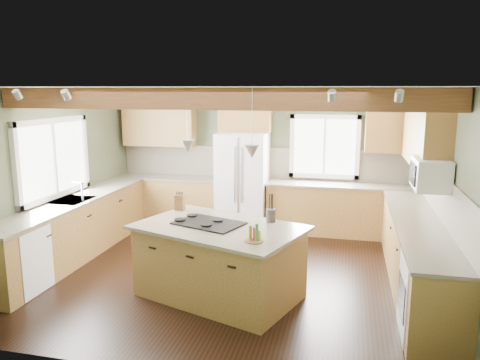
# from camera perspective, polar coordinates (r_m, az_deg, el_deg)

# --- Properties ---
(floor) EXTENTS (5.60, 5.60, 0.00)m
(floor) POSITION_cam_1_polar(r_m,az_deg,el_deg) (6.83, -1.18, -11.16)
(floor) COLOR black
(floor) RESTS_ON ground
(ceiling) EXTENTS (5.60, 5.60, 0.00)m
(ceiling) POSITION_cam_1_polar(r_m,az_deg,el_deg) (6.33, -1.28, 11.20)
(ceiling) COLOR silver
(ceiling) RESTS_ON wall_back
(wall_back) EXTENTS (5.60, 0.00, 5.60)m
(wall_back) POSITION_cam_1_polar(r_m,az_deg,el_deg) (8.86, 2.76, 2.71)
(wall_back) COLOR #414833
(wall_back) RESTS_ON ground
(wall_left) EXTENTS (0.00, 5.00, 5.00)m
(wall_left) POSITION_cam_1_polar(r_m,az_deg,el_deg) (7.63, -22.05, 0.56)
(wall_left) COLOR #414833
(wall_left) RESTS_ON ground
(wall_right) EXTENTS (0.00, 5.00, 5.00)m
(wall_right) POSITION_cam_1_polar(r_m,az_deg,el_deg) (6.38, 23.94, -1.51)
(wall_right) COLOR #414833
(wall_right) RESTS_ON ground
(ceiling_beam) EXTENTS (5.55, 0.26, 0.26)m
(ceiling_beam) POSITION_cam_1_polar(r_m,az_deg,el_deg) (5.58, -3.28, 9.87)
(ceiling_beam) COLOR #542B18
(ceiling_beam) RESTS_ON ceiling
(soffit_trim) EXTENTS (5.55, 0.20, 0.10)m
(soffit_trim) POSITION_cam_1_polar(r_m,az_deg,el_deg) (8.67, 2.72, 10.75)
(soffit_trim) COLOR #542B18
(soffit_trim) RESTS_ON ceiling
(backsplash_back) EXTENTS (5.58, 0.03, 0.58)m
(backsplash_back) POSITION_cam_1_polar(r_m,az_deg,el_deg) (8.86, 2.74, 2.12)
(backsplash_back) COLOR brown
(backsplash_back) RESTS_ON wall_back
(backsplash_right) EXTENTS (0.03, 3.70, 0.58)m
(backsplash_right) POSITION_cam_1_polar(r_m,az_deg,el_deg) (6.45, 23.66, -2.19)
(backsplash_right) COLOR brown
(backsplash_right) RESTS_ON wall_right
(base_cab_back_left) EXTENTS (2.02, 0.60, 0.88)m
(base_cab_back_left) POSITION_cam_1_polar(r_m,az_deg,el_deg) (9.23, -8.64, -2.50)
(base_cab_back_left) COLOR brown
(base_cab_back_left) RESTS_ON floor
(counter_back_left) EXTENTS (2.06, 0.64, 0.04)m
(counter_back_left) POSITION_cam_1_polar(r_m,az_deg,el_deg) (9.14, -8.72, 0.30)
(counter_back_left) COLOR #494235
(counter_back_left) RESTS_ON base_cab_back_left
(base_cab_back_right) EXTENTS (2.62, 0.60, 0.88)m
(base_cab_back_right) POSITION_cam_1_polar(r_m,az_deg,el_deg) (8.60, 12.17, -3.64)
(base_cab_back_right) COLOR brown
(base_cab_back_right) RESTS_ON floor
(counter_back_right) EXTENTS (2.66, 0.64, 0.04)m
(counter_back_right) POSITION_cam_1_polar(r_m,az_deg,el_deg) (8.50, 12.30, -0.63)
(counter_back_right) COLOR #494235
(counter_back_right) RESTS_ON base_cab_back_right
(base_cab_left) EXTENTS (0.60, 3.70, 0.88)m
(base_cab_left) POSITION_cam_1_polar(r_m,az_deg,el_deg) (7.70, -19.54, -5.77)
(base_cab_left) COLOR brown
(base_cab_left) RESTS_ON floor
(counter_left) EXTENTS (0.64, 3.74, 0.04)m
(counter_left) POSITION_cam_1_polar(r_m,az_deg,el_deg) (7.59, -19.76, -2.43)
(counter_left) COLOR #494235
(counter_left) RESTS_ON base_cab_left
(base_cab_right) EXTENTS (0.60, 3.70, 0.88)m
(base_cab_right) POSITION_cam_1_polar(r_m,az_deg,el_deg) (6.61, 20.69, -8.62)
(base_cab_right) COLOR brown
(base_cab_right) RESTS_ON floor
(counter_right) EXTENTS (0.64, 3.74, 0.04)m
(counter_right) POSITION_cam_1_polar(r_m,az_deg,el_deg) (6.47, 20.97, -4.77)
(counter_right) COLOR #494235
(counter_right) RESTS_ON base_cab_right
(upper_cab_back_left) EXTENTS (1.40, 0.35, 0.90)m
(upper_cab_back_left) POSITION_cam_1_polar(r_m,az_deg,el_deg) (9.19, -9.79, 6.94)
(upper_cab_back_left) COLOR brown
(upper_cab_back_left) RESTS_ON wall_back
(upper_cab_over_fridge) EXTENTS (0.96, 0.35, 0.70)m
(upper_cab_over_fridge) POSITION_cam_1_polar(r_m,az_deg,el_deg) (8.67, 0.63, 8.18)
(upper_cab_over_fridge) COLOR brown
(upper_cab_over_fridge) RESTS_ON wall_back
(upper_cab_right) EXTENTS (0.35, 2.20, 0.90)m
(upper_cab_right) POSITION_cam_1_polar(r_m,az_deg,el_deg) (7.14, 21.65, 5.19)
(upper_cab_right) COLOR brown
(upper_cab_right) RESTS_ON wall_right
(upper_cab_back_corner) EXTENTS (0.90, 0.35, 0.90)m
(upper_cab_back_corner) POSITION_cam_1_polar(r_m,az_deg,el_deg) (8.51, 18.09, 6.24)
(upper_cab_back_corner) COLOR brown
(upper_cab_back_corner) RESTS_ON wall_back
(window_left) EXTENTS (0.04, 1.60, 1.05)m
(window_left) POSITION_cam_1_polar(r_m,az_deg,el_deg) (7.62, -21.85, 2.47)
(window_left) COLOR white
(window_left) RESTS_ON wall_left
(window_back) EXTENTS (1.10, 0.04, 1.00)m
(window_back) POSITION_cam_1_polar(r_m,az_deg,el_deg) (8.68, 10.26, 4.04)
(window_back) COLOR white
(window_back) RESTS_ON wall_back
(sink) EXTENTS (0.50, 0.65, 0.03)m
(sink) POSITION_cam_1_polar(r_m,az_deg,el_deg) (7.58, -19.77, -2.40)
(sink) COLOR #262628
(sink) RESTS_ON counter_left
(faucet) EXTENTS (0.02, 0.02, 0.28)m
(faucet) POSITION_cam_1_polar(r_m,az_deg,el_deg) (7.46, -18.67, -1.40)
(faucet) COLOR #B2B2B7
(faucet) RESTS_ON sink
(dishwasher) EXTENTS (0.60, 0.60, 0.84)m
(dishwasher) POSITION_cam_1_polar(r_m,az_deg,el_deg) (6.70, -25.47, -8.81)
(dishwasher) COLOR white
(dishwasher) RESTS_ON floor
(oven) EXTENTS (0.60, 0.72, 0.84)m
(oven) POSITION_cam_1_polar(r_m,az_deg,el_deg) (5.41, 22.36, -13.26)
(oven) COLOR white
(oven) RESTS_ON floor
(microwave) EXTENTS (0.40, 0.70, 0.38)m
(microwave) POSITION_cam_1_polar(r_m,az_deg,el_deg) (6.25, 22.22, 0.71)
(microwave) COLOR white
(microwave) RESTS_ON wall_right
(pendant_left) EXTENTS (0.18, 0.18, 0.16)m
(pendant_left) POSITION_cam_1_polar(r_m,az_deg,el_deg) (5.89, -6.41, 4.12)
(pendant_left) COLOR #B2B2B7
(pendant_left) RESTS_ON ceiling
(pendant_right) EXTENTS (0.18, 0.18, 0.16)m
(pendant_right) POSITION_cam_1_polar(r_m,az_deg,el_deg) (5.35, 1.47, 3.50)
(pendant_right) COLOR #B2B2B7
(pendant_right) RESTS_ON ceiling
(refrigerator) EXTENTS (0.90, 0.74, 1.80)m
(refrigerator) POSITION_cam_1_polar(r_m,az_deg,el_deg) (8.62, 0.32, -0.21)
(refrigerator) COLOR white
(refrigerator) RESTS_ON floor
(island) EXTENTS (2.16, 1.71, 0.88)m
(island) POSITION_cam_1_polar(r_m,az_deg,el_deg) (5.96, -2.53, -10.04)
(island) COLOR brown
(island) RESTS_ON floor
(island_top) EXTENTS (2.32, 1.87, 0.04)m
(island_top) POSITION_cam_1_polar(r_m,az_deg,el_deg) (5.81, -2.57, -5.80)
(island_top) COLOR #494235
(island_top) RESTS_ON island
(cooktop) EXTENTS (0.95, 0.78, 0.02)m
(cooktop) POSITION_cam_1_polar(r_m,az_deg,el_deg) (5.89, -3.82, -5.28)
(cooktop) COLOR black
(cooktop) RESTS_ON island_top
(knife_block) EXTENTS (0.13, 0.10, 0.22)m
(knife_block) POSITION_cam_1_polar(r_m,az_deg,el_deg) (6.56, -7.34, -2.75)
(knife_block) COLOR brown
(knife_block) RESTS_ON island_top
(utensil_crock) EXTENTS (0.16, 0.16, 0.16)m
(utensil_crock) POSITION_cam_1_polar(r_m,az_deg,el_deg) (5.97, 3.78, -4.33)
(utensil_crock) COLOR #38332D
(utensil_crock) RESTS_ON island_top
(bottle_tray) EXTENTS (0.25, 0.25, 0.20)m
(bottle_tray) POSITION_cam_1_polar(r_m,az_deg,el_deg) (5.20, 1.70, -6.47)
(bottle_tray) COLOR brown
(bottle_tray) RESTS_ON island_top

